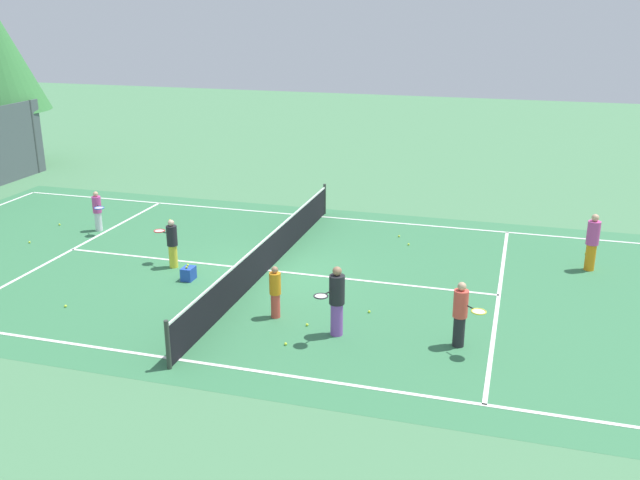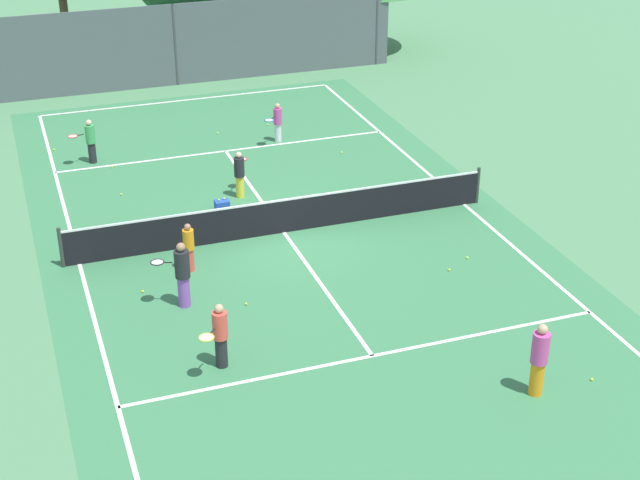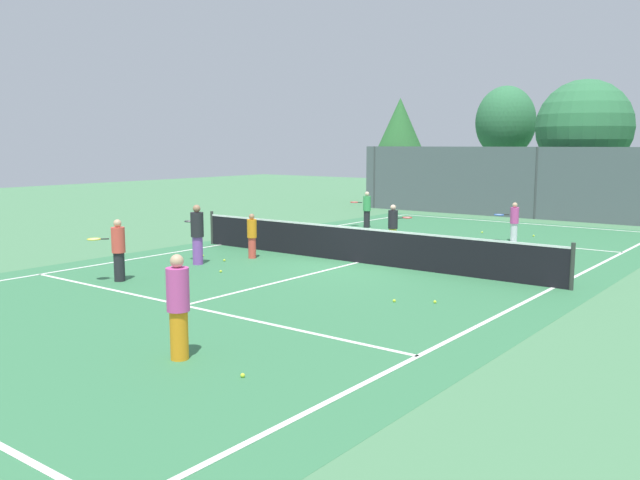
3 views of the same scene
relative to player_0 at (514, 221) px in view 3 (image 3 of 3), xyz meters
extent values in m
plane|color=#4C8456|center=(-1.89, -6.67, -0.70)|extent=(80.00, 80.00, 0.00)
cube|color=#387A4C|center=(-1.89, -6.67, -0.70)|extent=(13.00, 25.00, 0.00)
cube|color=white|center=(-7.39, -6.67, -0.69)|extent=(0.10, 24.00, 0.01)
cube|color=white|center=(3.61, -6.67, -0.69)|extent=(0.10, 24.00, 0.01)
cube|color=white|center=(-1.89, 5.33, -0.69)|extent=(11.00, 0.10, 0.01)
cube|color=white|center=(-1.89, -13.07, -0.69)|extent=(11.00, 0.10, 0.01)
cube|color=white|center=(-1.89, -0.27, -0.69)|extent=(11.00, 0.10, 0.01)
cube|color=white|center=(-1.89, -6.67, -0.69)|extent=(0.10, 12.80, 0.01)
cylinder|color=#333833|center=(-7.79, -6.67, -0.15)|extent=(0.10, 0.10, 1.10)
cylinder|color=#333833|center=(4.01, -6.67, -0.15)|extent=(0.10, 0.10, 1.10)
cube|color=black|center=(-1.89, -6.67, -0.22)|extent=(11.80, 0.03, 0.95)
cube|color=white|center=(-1.89, -6.67, 0.28)|extent=(11.80, 0.04, 0.05)
cube|color=#515B60|center=(-1.89, 7.33, 0.90)|extent=(18.00, 0.06, 3.20)
cylinder|color=#3F4447|center=(-10.39, 7.33, 0.90)|extent=(0.12, 0.12, 3.20)
cylinder|color=#3F4447|center=(-1.89, 7.33, 0.90)|extent=(0.12, 0.12, 3.20)
cylinder|color=brown|center=(-5.53, 12.54, 0.83)|extent=(0.35, 0.35, 3.07)
ellipsoid|color=#337547|center=(-5.53, 12.54, 3.78)|extent=(3.15, 3.10, 3.78)
cylinder|color=brown|center=(-0.85, 10.43, 0.53)|extent=(0.35, 0.35, 2.45)
sphere|color=#337547|center=(-0.85, 10.43, 3.40)|extent=(4.39, 4.39, 4.39)
cylinder|color=brown|center=(-10.15, 9.40, 0.58)|extent=(0.33, 0.33, 2.56)
cone|color=#2D6B33|center=(-10.15, 9.40, 3.47)|extent=(2.88, 2.88, 3.21)
cylinder|color=silver|center=(0.02, 0.02, -0.39)|extent=(0.23, 0.23, 0.63)
cylinder|color=#D14799|center=(0.02, 0.02, 0.20)|extent=(0.29, 0.29, 0.55)
sphere|color=tan|center=(0.02, 0.02, 0.56)|extent=(0.17, 0.17, 0.17)
cylinder|color=black|center=(-0.20, -0.18, 0.23)|extent=(0.17, 0.15, 0.03)
torus|color=blue|center=(-0.39, -0.34, 0.23)|extent=(0.47, 0.47, 0.03)
cylinder|color=silver|center=(-0.39, -0.34, 0.23)|extent=(0.39, 0.39, 0.00)
cylinder|color=#232328|center=(-5.06, -12.33, -0.34)|extent=(0.26, 0.26, 0.71)
cylinder|color=#E54C3F|center=(-5.06, -12.33, 0.32)|extent=(0.32, 0.32, 0.62)
sphere|color=tan|center=(-5.06, -12.33, 0.73)|extent=(0.19, 0.19, 0.19)
cylinder|color=black|center=(-5.28, -12.56, 0.35)|extent=(0.16, 0.17, 0.03)
torus|color=yellow|center=(-5.45, -12.75, 0.35)|extent=(0.47, 0.47, 0.03)
cylinder|color=silver|center=(-5.45, -12.75, 0.35)|extent=(0.39, 0.39, 0.00)
cylinder|color=purple|center=(-5.27, -9.60, -0.31)|extent=(0.28, 0.28, 0.78)
cylinder|color=#232328|center=(-5.27, -9.60, 0.42)|extent=(0.36, 0.36, 0.68)
sphere|color=#A37556|center=(-5.27, -9.60, 0.86)|extent=(0.21, 0.21, 0.21)
cylinder|color=black|center=(-5.58, -9.47, 0.45)|extent=(0.20, 0.10, 0.03)
torus|color=black|center=(-5.81, -9.38, 0.45)|extent=(0.43, 0.43, 0.03)
cylinder|color=silver|center=(-5.81, -9.38, 0.45)|extent=(0.36, 0.36, 0.00)
cylinder|color=orange|center=(0.72, -15.43, -0.31)|extent=(0.28, 0.28, 0.77)
cylinder|color=#D14799|center=(0.72, -15.43, 0.41)|extent=(0.35, 0.35, 0.68)
sphere|color=tan|center=(0.72, -15.43, 0.85)|extent=(0.21, 0.21, 0.21)
cylinder|color=#232328|center=(-6.14, 0.20, -0.36)|extent=(0.25, 0.25, 0.67)
cylinder|color=#3FA559|center=(-6.14, 0.20, 0.27)|extent=(0.31, 0.31, 0.59)
sphere|color=beige|center=(-6.14, 0.20, 0.65)|extent=(0.18, 0.18, 0.18)
cylinder|color=black|center=(-6.44, 0.15, 0.30)|extent=(0.20, 0.06, 0.03)
torus|color=red|center=(-6.69, 0.11, 0.30)|extent=(0.38, 0.38, 0.03)
cylinder|color=silver|center=(-6.69, 0.11, 0.30)|extent=(0.32, 0.32, 0.00)
cylinder|color=#E54C3F|center=(-4.77, -7.94, -0.39)|extent=(0.22, 0.22, 0.61)
cylinder|color=orange|center=(-4.77, -7.94, 0.18)|extent=(0.28, 0.28, 0.53)
sphere|color=#A37556|center=(-4.77, -7.94, 0.53)|extent=(0.17, 0.17, 0.17)
cylinder|color=yellow|center=(-2.39, -3.98, -0.37)|extent=(0.24, 0.24, 0.66)
cylinder|color=#232328|center=(-2.39, -3.98, 0.26)|extent=(0.30, 0.30, 0.58)
sphere|color=beige|center=(-2.39, -3.98, 0.64)|extent=(0.18, 0.18, 0.18)
cylinder|color=black|center=(-2.27, -3.70, 0.29)|extent=(0.11, 0.20, 0.03)
torus|color=red|center=(-2.18, -3.47, 0.29)|extent=(0.43, 0.43, 0.03)
cylinder|color=silver|center=(-2.18, -3.47, 0.29)|extent=(0.36, 0.36, 0.00)
cube|color=blue|center=(-3.15, -4.82, -0.52)|extent=(0.41, 0.31, 0.36)
sphere|color=#CCE533|center=(-3.23, -4.82, -0.31)|extent=(0.07, 0.07, 0.07)
sphere|color=#CCE533|center=(-3.07, -4.78, -0.31)|extent=(0.07, 0.07, 0.07)
sphere|color=#CCE533|center=(1.40, -10.15, -0.67)|extent=(0.07, 0.07, 0.07)
sphere|color=#CCE533|center=(-5.04, -8.82, -0.67)|extent=(0.07, 0.07, 0.07)
sphere|color=#CCE533|center=(-6.11, -8.65, -0.67)|extent=(0.07, 0.07, 0.07)
sphere|color=#CCE533|center=(-3.90, -10.06, -0.67)|extent=(0.07, 0.07, 0.07)
sphere|color=#CCE533|center=(-5.70, -2.69, -0.67)|extent=(0.07, 0.07, 0.07)
sphere|color=#CCE533|center=(2.08, -15.44, -0.67)|extent=(0.07, 0.07, 0.07)
sphere|color=#CCE533|center=(-1.75, 1.40, -0.67)|extent=(0.07, 0.07, 0.07)
sphere|color=#CCE533|center=(-7.23, 1.67, -0.67)|extent=(0.07, 0.07, 0.07)
sphere|color=#CCE533|center=(1.66, -1.73, -0.67)|extent=(0.07, 0.07, 0.07)
sphere|color=#CCE533|center=(0.13, 1.64, -0.67)|extent=(0.07, 0.07, 0.07)
sphere|color=#CCE533|center=(-5.65, -0.46, -0.67)|extent=(0.07, 0.07, 0.07)
sphere|color=#CCE533|center=(2.14, -9.71, -0.67)|extent=(0.07, 0.07, 0.07)
camera|label=1|loc=(-19.52, -13.35, 6.57)|focal=39.81mm
camera|label=2|loc=(-8.72, -28.99, 10.91)|focal=53.47mm
camera|label=3|loc=(8.56, -22.07, 2.62)|focal=37.56mm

